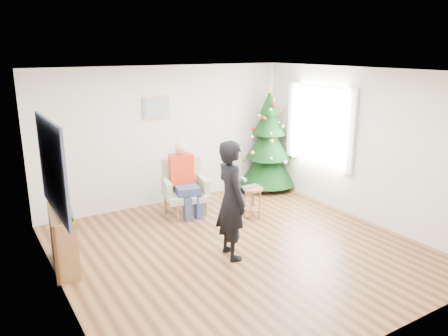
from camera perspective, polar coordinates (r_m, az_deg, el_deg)
floor at (r=6.64m, az=2.02°, el=-10.50°), size 5.00×5.00×0.00m
ceiling at (r=5.98m, az=2.25°, el=12.51°), size 5.00×5.00×0.00m
wall_back at (r=8.33m, az=-7.49°, el=4.19°), size 5.00×0.00×5.00m
wall_front at (r=4.44m, az=20.46°, el=-6.76°), size 5.00×0.00×5.00m
wall_left at (r=5.28m, az=-21.11°, el=-3.32°), size 0.00×5.00×5.00m
wall_right at (r=7.82m, az=17.57°, el=2.87°), size 0.00×5.00×5.00m
window_panel at (r=8.43m, az=12.43°, el=5.49°), size 0.04×1.30×1.40m
curtains at (r=8.41m, az=12.29°, el=5.47°), size 0.05×1.75×1.50m
christmas_tree at (r=9.18m, az=5.82°, el=3.21°), size 1.20×1.20×2.16m
stool at (r=7.68m, az=3.71°, el=-4.52°), size 0.37×0.37×0.56m
laptop at (r=7.59m, az=3.74°, el=-2.49°), size 0.32×0.23×0.02m
armchair at (r=7.88m, az=-5.17°, el=-3.41°), size 0.87×0.83×1.00m
seated_person at (r=7.74m, az=-5.15°, el=-1.41°), size 0.49×0.65×1.31m
standing_man at (r=6.10m, az=0.96°, el=-4.20°), size 0.49×0.67×1.70m
game_controller at (r=6.09m, az=2.57°, el=-1.46°), size 0.05×0.13×0.04m
console at (r=6.37m, az=-20.24°, el=-8.74°), size 0.43×1.03×0.80m
garland at (r=6.21m, az=-20.60°, el=-5.19°), size 0.14×0.90×0.14m
tapestry at (r=5.50m, az=-21.56°, el=0.09°), size 0.03×1.50×1.15m
framed_picture at (r=8.13m, az=-8.81°, el=7.80°), size 0.52×0.05×0.42m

